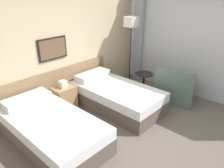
# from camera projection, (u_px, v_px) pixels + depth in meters

# --- Properties ---
(ground_plane) EXTENTS (16.00, 16.00, 0.00)m
(ground_plane) POSITION_uv_depth(u_px,v_px,m) (142.00, 138.00, 3.78)
(ground_plane) COLOR #5B544C
(wall_headboard) EXTENTS (10.00, 0.10, 2.70)m
(wall_headboard) POSITION_uv_depth(u_px,v_px,m) (62.00, 45.00, 4.54)
(wall_headboard) COLOR #C6B28E
(wall_headboard) RESTS_ON ground_plane
(wall_window) EXTENTS (0.21, 4.57, 2.70)m
(wall_window) POSITION_uv_depth(u_px,v_px,m) (211.00, 41.00, 4.69)
(wall_window) COLOR white
(wall_window) RESTS_ON ground_plane
(bed_near_door) EXTENTS (1.03, 1.96, 0.61)m
(bed_near_door) POSITION_uv_depth(u_px,v_px,m) (51.00, 129.00, 3.61)
(bed_near_door) COLOR brown
(bed_near_door) RESTS_ON ground_plane
(bed_near_window) EXTENTS (1.03, 1.96, 0.61)m
(bed_near_window) POSITION_uv_depth(u_px,v_px,m) (116.00, 96.00, 4.70)
(bed_near_window) COLOR brown
(bed_near_window) RESTS_ON ground_plane
(nightstand) EXTENTS (0.44, 0.36, 0.65)m
(nightstand) POSITION_uv_depth(u_px,v_px,m) (64.00, 97.00, 4.61)
(nightstand) COLOR #9E7A51
(nightstand) RESTS_ON ground_plane
(floor_lamp) EXTENTS (0.27, 0.27, 1.76)m
(floor_lamp) POSITION_uv_depth(u_px,v_px,m) (131.00, 27.00, 5.25)
(floor_lamp) COLOR black
(floor_lamp) RESTS_ON ground_plane
(side_table) EXTENTS (0.41, 0.41, 0.59)m
(side_table) POSITION_uv_depth(u_px,v_px,m) (144.00, 81.00, 5.07)
(side_table) COLOR black
(side_table) RESTS_ON ground_plane
(armchair) EXTENTS (0.97, 1.01, 0.83)m
(armchair) POSITION_uv_depth(u_px,v_px,m) (175.00, 90.00, 4.95)
(armchair) COLOR #4C6056
(armchair) RESTS_ON ground_plane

